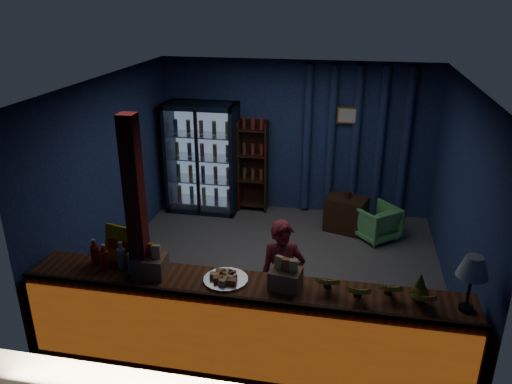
{
  "coord_description": "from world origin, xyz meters",
  "views": [
    {
      "loc": [
        0.93,
        -5.97,
        3.61
      ],
      "look_at": [
        -0.21,
        -0.2,
        1.24
      ],
      "focal_mm": 35.0,
      "sensor_mm": 36.0,
      "label": 1
    }
  ],
  "objects_px": {
    "table_lamp": "(473,269)",
    "shopkeeper": "(282,279)",
    "pastry_tray": "(226,278)",
    "green_chair": "(376,222)"
  },
  "relations": [
    {
      "from": "green_chair",
      "to": "shopkeeper",
      "type": "bearing_deg",
      "value": 26.07
    },
    {
      "from": "table_lamp",
      "to": "shopkeeper",
      "type": "bearing_deg",
      "value": 160.33
    },
    {
      "from": "green_chair",
      "to": "pastry_tray",
      "type": "relative_size",
      "value": 1.33
    },
    {
      "from": "pastry_tray",
      "to": "table_lamp",
      "type": "bearing_deg",
      "value": -1.43
    },
    {
      "from": "pastry_tray",
      "to": "shopkeeper",
      "type": "bearing_deg",
      "value": 49.72
    },
    {
      "from": "table_lamp",
      "to": "green_chair",
      "type": "bearing_deg",
      "value": 101.4
    },
    {
      "from": "pastry_tray",
      "to": "table_lamp",
      "type": "distance_m",
      "value": 2.27
    },
    {
      "from": "green_chair",
      "to": "pastry_tray",
      "type": "height_order",
      "value": "pastry_tray"
    },
    {
      "from": "shopkeeper",
      "to": "table_lamp",
      "type": "distance_m",
      "value": 1.99
    },
    {
      "from": "pastry_tray",
      "to": "green_chair",
      "type": "bearing_deg",
      "value": 63.09
    }
  ]
}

